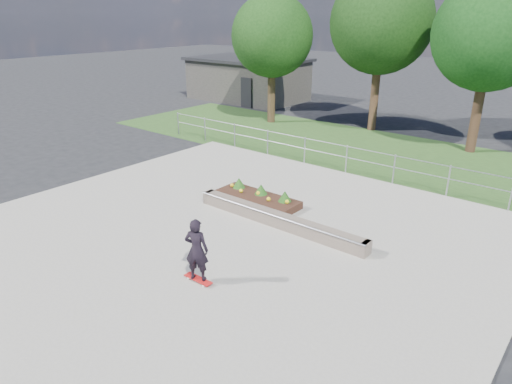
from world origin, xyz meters
TOP-DOWN VIEW (x-y plane):
  - ground at (0.00, 0.00)m, footprint 120.00×120.00m
  - grass_verge at (0.00, 11.00)m, footprint 30.00×8.00m
  - concrete_slab at (0.00, 0.00)m, footprint 15.00×15.00m
  - fence at (0.00, 7.50)m, footprint 20.06×0.06m
  - building at (-14.00, 18.00)m, footprint 8.40×5.40m
  - tree_far_left at (-8.00, 13.00)m, footprint 4.55×4.55m
  - tree_mid_left at (-2.50, 15.00)m, footprint 5.25×5.25m
  - tree_mid_right at (3.00, 14.00)m, footprint 4.90×4.90m
  - grind_ledge at (0.81, 1.79)m, footprint 6.00×0.44m
  - planter_bed at (-0.81, 2.80)m, footprint 3.00×1.20m
  - skateboarder at (1.17, -1.91)m, footprint 0.80×0.58m

SIDE VIEW (x-z plane):
  - ground at x=0.00m, z-range 0.00..0.00m
  - grass_verge at x=0.00m, z-range 0.00..0.02m
  - concrete_slab at x=0.00m, z-range 0.00..0.06m
  - planter_bed at x=-0.81m, z-range -0.06..0.55m
  - grind_ledge at x=0.81m, z-range 0.05..0.48m
  - fence at x=0.00m, z-range 0.17..1.37m
  - skateboarder at x=1.17m, z-range 0.09..1.75m
  - building at x=-14.00m, z-range 0.01..3.01m
  - tree_far_left at x=-8.00m, z-range 1.28..8.43m
  - tree_mid_right at x=3.00m, z-range 1.38..9.08m
  - tree_mid_left at x=-2.50m, z-range 1.48..9.73m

